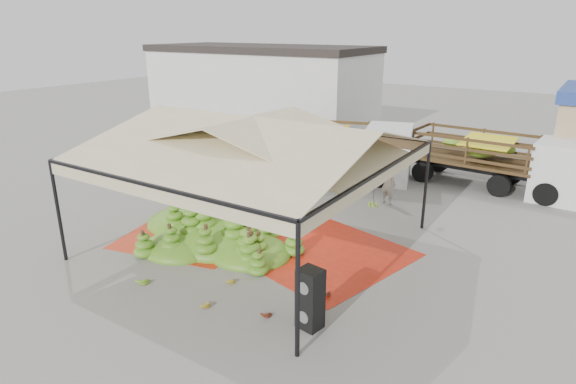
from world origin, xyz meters
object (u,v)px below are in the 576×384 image
Objects in this scene: speaker_stack at (310,299)px; truck_left at (337,144)px; banana_heap at (215,220)px; vendor at (388,184)px; truck_right at (502,156)px.

truck_left is at bearing 123.84° from speaker_stack.
banana_heap is 3.84× the size of vendor.
truck_left reaches higher than banana_heap.
truck_right is at bearing 57.71° from banana_heap.
vendor is at bearing 61.33° from banana_heap.
speaker_stack is at bearing 108.05° from vendor.
vendor is 0.24× the size of truck_right.
banana_heap is at bearing 68.76° from vendor.
truck_left is at bearing -25.51° from vendor.
truck_left reaches higher than speaker_stack.
vendor is 4.05m from truck_left.
banana_heap is at bearing -106.45° from truck_left.
speaker_stack is 0.20× the size of truck_left.
vendor is 5.38m from truck_right.
banana_heap is 8.34m from truck_left.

